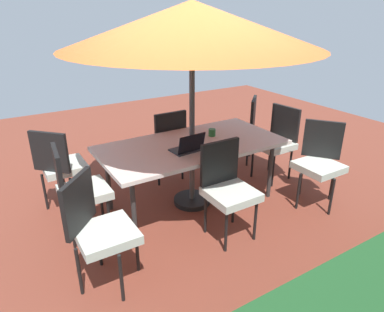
% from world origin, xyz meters
% --- Properties ---
extents(ground_plane, '(10.00, 10.00, 0.02)m').
position_xyz_m(ground_plane, '(0.00, 0.00, -0.01)').
color(ground_plane, brown).
extents(dining_table, '(2.08, 1.04, 0.77)m').
position_xyz_m(dining_table, '(0.00, 0.00, 0.72)').
color(dining_table, silver).
rests_on(dining_table, ground_plane).
extents(patio_umbrella, '(2.65, 2.65, 2.25)m').
position_xyz_m(patio_umbrella, '(0.00, 0.00, 2.02)').
color(patio_umbrella, '#4C4C4C').
rests_on(patio_umbrella, ground_plane).
extents(chair_north, '(0.46, 0.46, 0.98)m').
position_xyz_m(chair_north, '(0.02, 0.71, 0.55)').
color(chair_north, silver).
rests_on(chair_north, ground_plane).
extents(chair_east, '(0.48, 0.47, 0.98)m').
position_xyz_m(chair_east, '(1.30, -0.04, 0.55)').
color(chair_east, silver).
rests_on(chair_east, ground_plane).
extents(chair_southwest, '(0.59, 0.59, 0.98)m').
position_xyz_m(chair_southwest, '(-1.31, -0.70, 0.55)').
color(chair_southwest, silver).
rests_on(chair_southwest, ground_plane).
extents(chair_northeast, '(0.59, 0.59, 0.98)m').
position_xyz_m(chair_northeast, '(1.33, 0.72, 0.55)').
color(chair_northeast, silver).
rests_on(chair_northeast, ground_plane).
extents(chair_southeast, '(0.59, 0.59, 0.98)m').
position_xyz_m(chair_southeast, '(1.31, -0.71, 0.55)').
color(chair_southeast, silver).
rests_on(chair_southeast, ground_plane).
extents(chair_south, '(0.46, 0.46, 0.98)m').
position_xyz_m(chair_south, '(-0.04, -0.73, 0.55)').
color(chair_south, silver).
rests_on(chair_south, ground_plane).
extents(chair_northwest, '(0.58, 0.58, 0.98)m').
position_xyz_m(chair_northwest, '(-1.28, 0.75, 0.55)').
color(chair_northwest, silver).
rests_on(chair_northwest, ground_plane).
extents(chair_west, '(0.48, 0.47, 0.98)m').
position_xyz_m(chair_west, '(-1.34, -0.01, 0.55)').
color(chair_west, silver).
rests_on(chair_west, ground_plane).
extents(laptop, '(0.34, 0.27, 0.21)m').
position_xyz_m(laptop, '(0.16, 0.18, 0.81)').
color(laptop, '#2D2D33').
rests_on(laptop, dining_table).
extents(cup, '(0.08, 0.08, 0.09)m').
position_xyz_m(cup, '(-0.34, -0.09, 0.81)').
color(cup, '#286B33').
rests_on(cup, dining_table).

